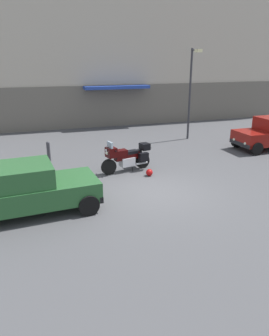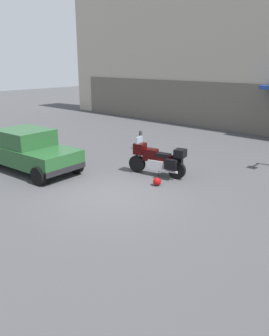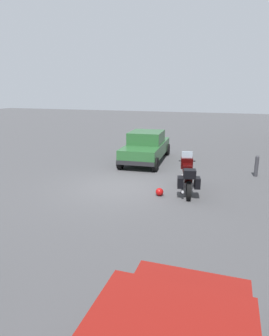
# 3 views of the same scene
# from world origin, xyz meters

# --- Properties ---
(ground_plane) EXTENTS (80.00, 80.00, 0.00)m
(ground_plane) POSITION_xyz_m (0.00, 0.00, 0.00)
(ground_plane) COLOR #424244
(motorcycle) EXTENTS (2.24, 1.00, 1.36)m
(motorcycle) POSITION_xyz_m (-0.26, 2.54, 0.62)
(motorcycle) COLOR black
(motorcycle) RESTS_ON ground
(helmet) EXTENTS (0.28, 0.28, 0.28)m
(helmet) POSITION_xyz_m (0.41, 1.68, 0.14)
(helmet) COLOR #990C0C
(helmet) RESTS_ON ground
(car_sedan_far) EXTENTS (4.67, 2.20, 1.56)m
(car_sedan_far) POSITION_xyz_m (-4.42, -0.26, 0.78)
(car_sedan_far) COLOR #235128
(car_sedan_far) RESTS_ON ground
(bollard_curbside) EXTENTS (0.16, 0.16, 0.93)m
(bollard_curbside) POSITION_xyz_m (-3.28, 5.02, 0.49)
(bollard_curbside) COLOR #333338
(bollard_curbside) RESTS_ON ground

